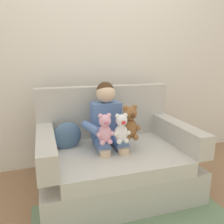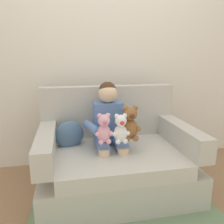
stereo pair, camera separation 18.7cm
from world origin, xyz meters
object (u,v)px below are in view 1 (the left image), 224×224
at_px(throw_pillow, 67,136).
at_px(armchair, 114,159).
at_px(seated_child, 108,124).
at_px(plush_brown, 130,123).
at_px(plush_pink, 105,129).
at_px(plush_white, 121,129).

bearing_deg(throw_pillow, armchair, -17.01).
distance_m(seated_child, plush_brown, 0.21).
height_order(plush_brown, throw_pillow, plush_brown).
bearing_deg(plush_brown, plush_pink, -168.88).
height_order(armchair, plush_white, armchair).
bearing_deg(plush_white, plush_brown, 20.08).
distance_m(armchair, plush_white, 0.38).
bearing_deg(plush_pink, throw_pillow, 112.97).
distance_m(plush_pink, throw_pillow, 0.41).
xyz_separation_m(seated_child, plush_brown, (0.15, -0.15, 0.04)).
bearing_deg(plush_brown, seated_child, 138.46).
height_order(armchair, plush_pink, armchair).
distance_m(plush_white, throw_pillow, 0.52).
height_order(plush_pink, throw_pillow, plush_pink).
height_order(plush_pink, plush_brown, plush_brown).
relative_size(plush_white, plush_brown, 0.82).
height_order(plush_white, plush_brown, plush_brown).
height_order(plush_pink, plush_white, plush_pink).
relative_size(plush_white, throw_pillow, 0.94).
bearing_deg(plush_pink, seated_child, 44.88).
bearing_deg(armchair, throw_pillow, 162.99).
bearing_deg(seated_child, plush_pink, -120.41).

